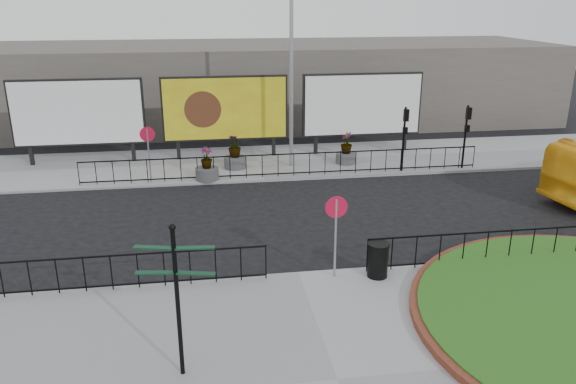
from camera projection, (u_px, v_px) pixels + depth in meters
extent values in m
plane|color=black|center=(298.00, 276.00, 16.69)|extent=(90.00, 90.00, 0.00)
cube|color=gray|center=(337.00, 382.00, 12.00)|extent=(30.00, 10.00, 0.12)
cube|color=gray|center=(258.00, 162.00, 27.87)|extent=(44.00, 6.00, 0.12)
cylinder|color=gray|center=(149.00, 156.00, 24.33)|extent=(0.07, 0.07, 2.40)
cylinder|color=#AD0B2A|center=(147.00, 134.00, 24.01)|extent=(0.64, 0.03, 0.64)
cylinder|color=white|center=(147.00, 134.00, 24.03)|extent=(0.50, 0.03, 0.50)
cylinder|color=gray|center=(335.00, 238.00, 16.02)|extent=(0.07, 0.07, 2.40)
cylinder|color=#AD0B2A|center=(336.00, 207.00, 15.71)|extent=(0.64, 0.03, 0.64)
cylinder|color=white|center=(336.00, 207.00, 15.73)|extent=(0.50, 0.03, 0.50)
cube|color=black|center=(31.00, 155.00, 27.09)|extent=(0.18, 0.18, 1.00)
cube|color=black|center=(133.00, 151.00, 27.76)|extent=(0.18, 0.18, 1.00)
cube|color=black|center=(78.00, 112.00, 26.76)|extent=(6.20, 0.25, 3.20)
cube|color=silver|center=(77.00, 113.00, 26.61)|extent=(6.00, 0.06, 3.00)
cube|color=black|center=(179.00, 149.00, 28.07)|extent=(0.18, 0.18, 1.00)
cube|color=black|center=(274.00, 146.00, 28.75)|extent=(0.18, 0.18, 1.00)
cube|color=black|center=(225.00, 108.00, 27.75)|extent=(6.20, 0.25, 3.20)
cube|color=yellow|center=(225.00, 109.00, 27.60)|extent=(6.00, 0.06, 3.00)
cube|color=black|center=(316.00, 144.00, 29.06)|extent=(0.18, 0.18, 1.00)
cube|color=black|center=(404.00, 141.00, 29.73)|extent=(0.18, 0.18, 1.00)
cube|color=black|center=(362.00, 104.00, 28.74)|extent=(6.20, 0.25, 3.20)
cube|color=silver|center=(363.00, 105.00, 28.59)|extent=(6.00, 0.06, 3.00)
cylinder|color=gray|center=(291.00, 71.00, 25.65)|extent=(0.18, 0.18, 9.00)
cylinder|color=black|center=(404.00, 139.00, 25.85)|extent=(0.10, 0.10, 3.00)
cube|color=black|center=(406.00, 115.00, 25.36)|extent=(0.22, 0.18, 0.55)
cube|color=black|center=(405.00, 130.00, 25.59)|extent=(0.20, 0.16, 0.30)
cylinder|color=black|center=(465.00, 137.00, 26.27)|extent=(0.10, 0.10, 3.00)
cube|color=black|center=(469.00, 113.00, 25.78)|extent=(0.22, 0.18, 0.55)
cube|color=black|center=(467.00, 128.00, 26.01)|extent=(0.20, 0.16, 0.30)
cube|color=#5A544F|center=(242.00, 84.00, 36.40)|extent=(40.00, 10.00, 5.00)
cylinder|color=black|center=(178.00, 305.00, 11.63)|extent=(0.10, 0.10, 3.38)
sphere|color=black|center=(172.00, 227.00, 11.05)|extent=(0.15, 0.15, 0.15)
cube|color=#0E321E|center=(153.00, 248.00, 11.24)|extent=(0.80, 0.33, 0.03)
cube|color=#0E321E|center=(195.00, 248.00, 11.23)|extent=(0.80, 0.22, 0.03)
cube|color=#0E321E|center=(155.00, 273.00, 11.38)|extent=(0.80, 0.25, 0.03)
cube|color=#0E321E|center=(196.00, 273.00, 11.35)|extent=(0.80, 0.33, 0.03)
cylinder|color=black|center=(378.00, 261.00, 16.24)|extent=(0.59, 0.59, 0.98)
cylinder|color=black|center=(379.00, 245.00, 16.07)|extent=(0.63, 0.63, 0.07)
cylinder|color=#4C4C4F|center=(207.00, 174.00, 24.98)|extent=(1.03, 1.03, 0.54)
imported|color=#164B14|center=(206.00, 158.00, 24.73)|extent=(0.70, 0.70, 0.94)
cylinder|color=#4C4C4F|center=(235.00, 162.00, 26.66)|extent=(1.04, 1.04, 0.54)
imported|color=#164B14|center=(235.00, 146.00, 26.39)|extent=(0.83, 0.83, 1.07)
cylinder|color=#4C4C4F|center=(346.00, 158.00, 27.43)|extent=(0.98, 0.98, 0.51)
imported|color=#164B14|center=(346.00, 143.00, 27.17)|extent=(0.70, 0.70, 1.03)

